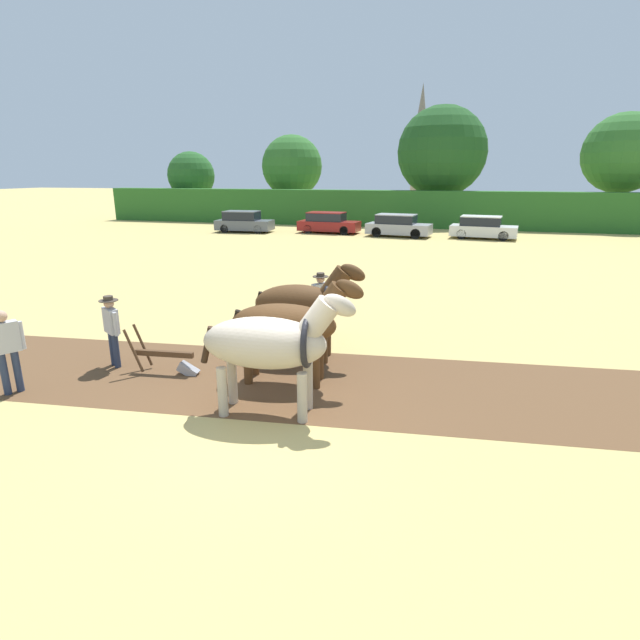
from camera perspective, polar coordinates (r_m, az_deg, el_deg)
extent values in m
plane|color=tan|center=(9.08, -6.11, -11.42)|extent=(240.00, 240.00, 0.00)
cube|color=brown|center=(12.41, -24.39, -5.01)|extent=(29.64, 6.84, 0.01)
cube|color=#286023|center=(41.63, 11.64, 12.29)|extent=(56.39, 1.59, 2.89)
cylinder|color=#4C3823|center=(51.20, -14.30, 12.79)|extent=(0.44, 0.44, 2.79)
sphere|color=#235623|center=(51.13, -14.51, 15.70)|extent=(4.42, 4.42, 4.42)
cylinder|color=#4C3823|center=(48.20, -3.17, 13.37)|extent=(0.44, 0.44, 3.31)
sphere|color=#2D6628|center=(48.13, -3.23, 17.15)|extent=(5.55, 5.55, 5.55)
cylinder|color=#423323|center=(44.95, 13.41, 13.12)|extent=(0.44, 0.44, 3.91)
sphere|color=#1E4C1E|center=(44.92, 13.76, 18.18)|extent=(7.37, 7.37, 7.37)
cylinder|color=brown|center=(46.49, 30.69, 11.49)|extent=(0.44, 0.44, 4.04)
sphere|color=#2D6628|center=(46.46, 31.37, 15.97)|extent=(6.00, 6.00, 6.00)
cylinder|color=gray|center=(78.64, 11.19, 15.79)|extent=(2.32, 2.32, 7.45)
cone|color=slate|center=(79.02, 11.54, 21.79)|extent=(2.55, 2.55, 9.11)
ellipsoid|color=#B2A38E|center=(8.89, -6.38, -2.61)|extent=(2.34, 1.21, 0.93)
cylinder|color=#B2A38E|center=(9.29, -1.39, -7.46)|extent=(0.18, 0.18, 0.93)
cylinder|color=#B2A38E|center=(8.81, -2.05, -8.85)|extent=(0.18, 0.18, 0.93)
cylinder|color=#B2A38E|center=(9.65, -9.99, -6.78)|extent=(0.18, 0.18, 0.93)
cylinder|color=#B2A38E|center=(9.19, -11.08, -8.06)|extent=(0.18, 0.18, 0.93)
cylinder|color=#B2A38E|center=(8.54, -0.31, 0.04)|extent=(0.83, 0.52, 0.86)
ellipsoid|color=#B2A38E|center=(8.41, 2.26, 1.70)|extent=(0.70, 0.33, 0.54)
cube|color=black|center=(8.46, 0.82, 1.27)|extent=(0.39, 0.12, 0.52)
cylinder|color=black|center=(9.25, -12.74, -2.78)|extent=(0.31, 0.15, 0.71)
torus|color=black|center=(8.69, -1.40, -2.45)|extent=(0.21, 0.95, 0.94)
ellipsoid|color=#513319|center=(10.24, -4.21, -0.48)|extent=(2.28, 1.13, 0.85)
cylinder|color=#513319|center=(10.60, -0.03, -4.51)|extent=(0.18, 0.18, 0.88)
cylinder|color=#513319|center=(10.15, -0.49, -5.49)|extent=(0.18, 0.18, 0.88)
cylinder|color=#513319|center=(10.91, -7.48, -4.04)|extent=(0.18, 0.18, 0.88)
cylinder|color=#513319|center=(10.47, -8.24, -4.96)|extent=(0.18, 0.18, 0.88)
cylinder|color=#513319|center=(9.93, 0.98, 1.95)|extent=(0.83, 0.49, 0.89)
ellipsoid|color=#513319|center=(9.81, 3.41, 3.53)|extent=(0.70, 0.33, 0.54)
cube|color=black|center=(9.87, 2.06, 2.93)|extent=(0.43, 0.13, 0.56)
cylinder|color=black|center=(10.55, -9.72, -0.67)|extent=(0.31, 0.15, 0.71)
torus|color=black|center=(10.07, 0.05, -0.32)|extent=(0.20, 0.88, 0.87)
ellipsoid|color=#513319|center=(11.58, -2.55, 1.86)|extent=(2.12, 1.16, 0.90)
cylinder|color=#513319|center=(11.95, 0.85, -1.95)|extent=(0.18, 0.18, 0.91)
cylinder|color=#513319|center=(11.47, 0.46, -2.75)|extent=(0.18, 0.18, 0.91)
cylinder|color=#513319|center=(12.21, -5.28, -1.62)|extent=(0.18, 0.18, 0.91)
cylinder|color=#513319|center=(11.73, -5.92, -2.39)|extent=(0.18, 0.18, 0.91)
cylinder|color=#513319|center=(11.32, 1.70, 4.07)|extent=(0.84, 0.51, 0.89)
ellipsoid|color=#513319|center=(11.22, 3.77, 5.43)|extent=(0.70, 0.33, 0.54)
cube|color=black|center=(11.26, 2.62, 4.98)|extent=(0.42, 0.12, 0.55)
cylinder|color=black|center=(11.83, -7.12, 1.60)|extent=(0.31, 0.15, 0.71)
torus|color=black|center=(11.44, 0.93, 2.06)|extent=(0.21, 0.92, 0.91)
cube|color=#4C331E|center=(11.40, -17.39, -3.69)|extent=(1.33, 0.24, 0.12)
cube|color=#939399|center=(11.30, -14.81, -5.55)|extent=(0.50, 0.25, 0.39)
cylinder|color=#4C331E|center=(11.81, -19.60, -2.69)|extent=(0.40, 0.10, 0.96)
cylinder|color=#4C331E|center=(11.48, -20.54, -3.33)|extent=(0.40, 0.10, 0.96)
cylinder|color=#28334C|center=(12.31, -22.60, -3.00)|extent=(0.14, 0.14, 0.80)
cylinder|color=#28334C|center=(12.12, -22.27, -3.25)|extent=(0.14, 0.14, 0.80)
cube|color=#B7B7BC|center=(12.02, -22.79, -0.06)|extent=(0.50, 0.42, 0.56)
sphere|color=tan|center=(11.92, -23.00, 1.77)|extent=(0.22, 0.22, 0.22)
cylinder|color=#B7B7BC|center=(12.28, -23.21, 0.11)|extent=(0.09, 0.09, 0.53)
cylinder|color=#B7B7BC|center=(11.77, -22.32, -0.45)|extent=(0.09, 0.09, 0.53)
cylinder|color=#42382D|center=(11.90, -23.03, 2.07)|extent=(0.41, 0.41, 0.02)
cylinder|color=#42382D|center=(11.89, -23.06, 2.30)|extent=(0.21, 0.21, 0.10)
cylinder|color=#4C4C4C|center=(13.60, 0.39, 0.16)|extent=(0.14, 0.14, 0.83)
cylinder|color=#4C4C4C|center=(13.46, -0.28, -0.02)|extent=(0.14, 0.14, 0.83)
cube|color=#B7B7BC|center=(13.35, 0.06, 2.98)|extent=(0.42, 0.52, 0.59)
sphere|color=tan|center=(13.26, 0.06, 4.71)|extent=(0.22, 0.22, 0.22)
cylinder|color=#B7B7BC|center=(13.55, 0.94, 3.08)|extent=(0.09, 0.09, 0.55)
cylinder|color=#B7B7BC|center=(13.16, -0.85, 2.68)|extent=(0.09, 0.09, 0.55)
cylinder|color=#42382D|center=(13.25, 0.06, 4.99)|extent=(0.43, 0.43, 0.02)
cylinder|color=#42382D|center=(13.24, 0.06, 5.20)|extent=(0.21, 0.21, 0.10)
cylinder|color=#28334C|center=(11.69, -31.29, -5.01)|extent=(0.14, 0.14, 0.86)
cylinder|color=#28334C|center=(11.65, -32.36, -5.25)|extent=(0.14, 0.14, 0.86)
cube|color=#B7B7BC|center=(11.46, -32.37, -1.70)|extent=(0.43, 0.53, 0.61)
sphere|color=tan|center=(11.35, -32.70, 0.35)|extent=(0.23, 0.23, 0.23)
cylinder|color=#B7B7BC|center=(11.52, -30.93, -1.51)|extent=(0.09, 0.09, 0.57)
cube|color=#565B66|center=(38.14, -8.60, 10.69)|extent=(4.24, 2.06, 0.71)
cube|color=black|center=(38.16, -8.94, 11.67)|extent=(2.58, 1.78, 0.60)
cube|color=#565B66|center=(38.13, -8.96, 12.17)|extent=(2.58, 1.78, 0.06)
cylinder|color=black|center=(38.48, -6.35, 10.50)|extent=(0.62, 0.26, 0.61)
cylinder|color=black|center=(37.00, -7.12, 10.24)|extent=(0.62, 0.26, 0.61)
cylinder|color=black|center=(39.36, -9.96, 10.49)|extent=(0.62, 0.26, 0.61)
cylinder|color=black|center=(37.90, -10.85, 10.22)|extent=(0.62, 0.26, 0.61)
cube|color=maroon|center=(37.11, 1.05, 10.71)|extent=(4.49, 2.00, 0.69)
cube|color=black|center=(37.12, 0.72, 11.69)|extent=(2.72, 1.73, 0.58)
cube|color=maroon|center=(37.09, 0.72, 12.18)|extent=(2.72, 1.73, 0.06)
cylinder|color=black|center=(37.49, 3.44, 10.43)|extent=(0.64, 0.25, 0.63)
cylinder|color=black|center=(36.00, 2.77, 10.19)|extent=(0.64, 0.25, 0.63)
cylinder|color=black|center=(38.29, -0.58, 10.58)|extent=(0.64, 0.25, 0.63)
cylinder|color=black|center=(36.84, -1.38, 10.34)|extent=(0.64, 0.25, 0.63)
cube|color=#9E9EA8|center=(35.38, 9.00, 10.26)|extent=(4.54, 2.33, 0.70)
cube|color=black|center=(35.38, 8.70, 11.31)|extent=(2.79, 1.94, 0.57)
cube|color=#9E9EA8|center=(35.35, 8.72, 11.82)|extent=(2.79, 1.94, 0.06)
cylinder|color=black|center=(35.88, 11.42, 9.91)|extent=(0.70, 0.30, 0.68)
cylinder|color=black|center=(34.34, 10.87, 9.66)|extent=(0.70, 0.30, 0.68)
cylinder|color=black|center=(36.51, 7.21, 10.21)|extent=(0.70, 0.30, 0.68)
cylinder|color=black|center=(34.99, 6.49, 9.96)|extent=(0.70, 0.30, 0.68)
cube|color=silver|center=(35.56, 18.18, 9.66)|extent=(4.45, 2.35, 0.69)
cube|color=black|center=(35.51, 17.93, 10.70)|extent=(2.74, 1.95, 0.57)
cube|color=silver|center=(35.49, 17.97, 11.20)|extent=(2.74, 1.95, 0.06)
cylinder|color=black|center=(36.30, 20.37, 9.26)|extent=(0.66, 0.30, 0.64)
cylinder|color=black|center=(34.69, 20.22, 8.99)|extent=(0.66, 0.30, 0.64)
cylinder|color=black|center=(36.51, 16.19, 9.67)|extent=(0.66, 0.30, 0.64)
cylinder|color=black|center=(34.91, 15.85, 9.41)|extent=(0.66, 0.30, 0.64)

